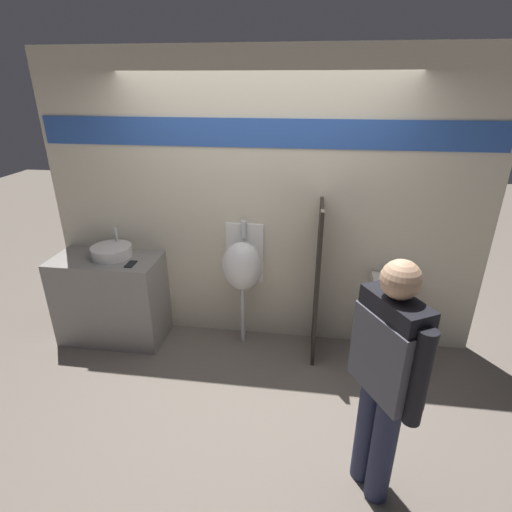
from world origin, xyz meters
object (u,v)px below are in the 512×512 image
(urinal_near_counter, at_px, (242,266))
(cell_phone, at_px, (131,264))
(toilet, at_px, (391,330))
(sink_basin, at_px, (112,251))
(person_in_vest, at_px, (386,370))

(urinal_near_counter, bearing_deg, cell_phone, -168.30)
(toilet, bearing_deg, sink_basin, 178.46)
(cell_phone, xyz_separation_m, toilet, (2.40, 0.08, -0.55))
(cell_phone, bearing_deg, urinal_near_counter, 11.70)
(urinal_near_counter, height_order, toilet, urinal_near_counter)
(person_in_vest, bearing_deg, sink_basin, 29.73)
(sink_basin, relative_size, person_in_vest, 0.24)
(sink_basin, bearing_deg, cell_phone, -31.42)
(urinal_near_counter, distance_m, person_in_vest, 1.81)
(person_in_vest, bearing_deg, cell_phone, 29.77)
(toilet, bearing_deg, person_in_vest, -103.74)
(urinal_near_counter, bearing_deg, sink_basin, -177.67)
(urinal_near_counter, bearing_deg, person_in_vest, -53.67)
(cell_phone, bearing_deg, sink_basin, 148.58)
(sink_basin, distance_m, toilet, 2.72)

